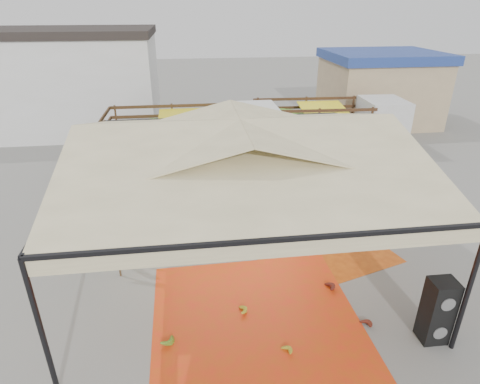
{
  "coord_description": "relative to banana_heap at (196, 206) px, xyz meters",
  "views": [
    {
      "loc": [
        -1.28,
        -9.63,
        6.63
      ],
      "look_at": [
        0.2,
        1.5,
        1.3
      ],
      "focal_mm": 30.0,
      "sensor_mm": 36.0,
      "label": 1
    }
  ],
  "objects": [
    {
      "name": "ground",
      "position": [
        1.18,
        -2.07,
        -0.63
      ],
      "size": [
        90.0,
        90.0,
        0.0
      ],
      "primitive_type": "plane",
      "color": "slate",
      "rests_on": "ground"
    },
    {
      "name": "canopy_tent",
      "position": [
        1.18,
        -2.07,
        2.67
      ],
      "size": [
        8.1,
        8.1,
        4.0
      ],
      "color": "black",
      "rests_on": "ground"
    },
    {
      "name": "building_white",
      "position": [
        -8.82,
        11.93,
        2.09
      ],
      "size": [
        14.3,
        6.3,
        5.4
      ],
      "color": "silver",
      "rests_on": "ground"
    },
    {
      "name": "building_tan",
      "position": [
        11.18,
        10.93,
        1.45
      ],
      "size": [
        6.3,
        5.3,
        4.1
      ],
      "color": "tan",
      "rests_on": "ground"
    },
    {
      "name": "tarp_left",
      "position": [
        1.21,
        -4.66,
        -0.62
      ],
      "size": [
        4.78,
        4.56,
        0.01
      ],
      "primitive_type": "cube",
      "rotation": [
        0.0,
        0.0,
        0.02
      ],
      "color": "red",
      "rests_on": "ground"
    },
    {
      "name": "tarp_right",
      "position": [
        3.41,
        -1.69,
        -0.62
      ],
      "size": [
        4.8,
        4.93,
        0.01
      ],
      "primitive_type": "cube",
      "rotation": [
        0.0,
        0.0,
        0.3
      ],
      "color": "#D66014",
      "rests_on": "ground"
    },
    {
      "name": "banana_heap",
      "position": [
        0.0,
        0.0,
        0.0
      ],
      "size": [
        6.87,
        6.12,
        1.25
      ],
      "primitive_type": "ellipsoid",
      "rotation": [
        0.0,
        0.0,
        0.26
      ],
      "color": "#437117",
      "rests_on": "ground"
    },
    {
      "name": "hand_yellow_a",
      "position": [
        0.86,
        -4.44,
        -0.52
      ],
      "size": [
        0.47,
        0.39,
        0.21
      ],
      "primitive_type": "ellipsoid",
      "rotation": [
        0.0,
        0.0,
        0.03
      ],
      "color": "gold",
      "rests_on": "ground"
    },
    {
      "name": "hand_yellow_b",
      "position": [
        1.64,
        -5.77,
        -0.54
      ],
      "size": [
        0.49,
        0.46,
        0.17
      ],
      "primitive_type": "ellipsoid",
      "rotation": [
        0.0,
        0.0,
        0.48
      ],
      "color": "gold",
      "rests_on": "ground"
    },
    {
      "name": "hand_red_a",
      "position": [
        3.18,
        -3.89,
        -0.51
      ],
      "size": [
        0.53,
        0.45,
        0.23
      ],
      "primitive_type": "ellipsoid",
      "rotation": [
        0.0,
        0.0,
        0.08
      ],
      "color": "#531913",
      "rests_on": "ground"
    },
    {
      "name": "hand_red_b",
      "position": [
        3.6,
        -5.26,
        -0.53
      ],
      "size": [
        0.52,
        0.49,
        0.19
      ],
      "primitive_type": "ellipsoid",
      "rotation": [
        0.0,
        0.0,
        0.47
      ],
      "color": "#5F2215",
      "rests_on": "ground"
    },
    {
      "name": "hand_green",
      "position": [
        -0.84,
        -5.12,
        -0.52
      ],
      "size": [
        0.62,
        0.6,
        0.22
      ],
      "primitive_type": "ellipsoid",
      "rotation": [
        0.0,
        0.0,
        -0.69
      ],
      "color": "#4D7418",
      "rests_on": "ground"
    },
    {
      "name": "hanging_bunches",
      "position": [
        1.24,
        -3.32,
        1.99
      ],
      "size": [
        4.74,
        0.24,
        0.2
      ],
      "color": "#4A7D1A",
      "rests_on": "ground"
    },
    {
      "name": "speaker_stack",
      "position": [
        4.88,
        -5.77,
        0.13
      ],
      "size": [
        0.56,
        0.49,
        1.52
      ],
      "rotation": [
        0.0,
        0.0,
        -0.02
      ],
      "color": "black",
      "rests_on": "ground"
    },
    {
      "name": "banana_leaves",
      "position": [
        -2.3,
        -2.34,
        -0.63
      ],
      "size": [
        0.96,
        1.36,
        3.7
      ],
      "primitive_type": null,
      "color": "#31731E",
      "rests_on": "ground"
    },
    {
      "name": "vendor",
      "position": [
        3.23,
        2.5,
        0.18
      ],
      "size": [
        0.61,
        0.41,
        1.62
      ],
      "primitive_type": "imported",
      "rotation": [
        0.0,
        0.0,
        3.19
      ],
      "color": "gray",
      "rests_on": "ground"
    },
    {
      "name": "truck_left",
      "position": [
        0.43,
        5.41,
        0.93
      ],
      "size": [
        7.35,
        2.6,
        2.52
      ],
      "rotation": [
        0.0,
        0.0,
        -0.0
      ],
      "color": "#4B3119",
      "rests_on": "ground"
    },
    {
      "name": "truck_right",
      "position": [
        6.95,
        6.42,
        0.87
      ],
      "size": [
        7.19,
        2.74,
        2.44
      ],
      "rotation": [
        0.0,
        0.0,
        -0.04
      ],
      "color": "#492D18",
      "rests_on": "ground"
    }
  ]
}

